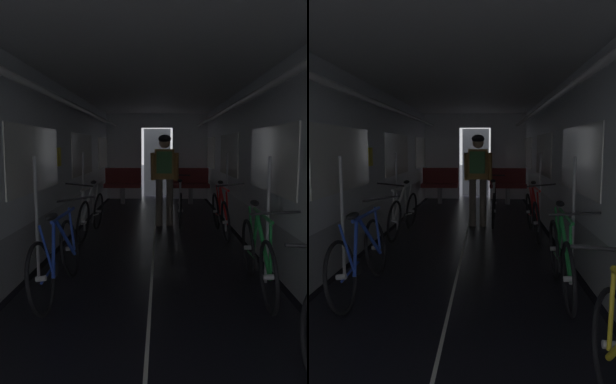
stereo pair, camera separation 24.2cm
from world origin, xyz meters
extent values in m
cube|color=black|center=(-1.41, 3.25, 0.00)|extent=(0.08, 11.50, 0.01)
cube|color=black|center=(1.41, 3.25, 0.00)|extent=(0.08, 11.50, 0.01)
cube|color=beige|center=(0.00, 3.25, 0.00)|extent=(0.03, 11.27, 0.00)
cube|color=#9EA0A5|center=(-1.51, 3.25, 0.30)|extent=(0.12, 11.50, 0.60)
cube|color=silver|center=(-1.51, 3.25, 1.53)|extent=(0.12, 11.50, 1.85)
cube|color=white|center=(-1.45, 2.67, 1.35)|extent=(0.02, 1.90, 0.80)
cube|color=white|center=(-1.45, 5.55, 1.35)|extent=(0.02, 1.90, 0.80)
cube|color=white|center=(-1.45, 8.42, 1.35)|extent=(0.02, 1.90, 0.80)
cube|color=yellow|center=(-1.45, 3.77, 1.35)|extent=(0.01, 0.20, 0.28)
cylinder|color=white|center=(-1.17, 3.25, 2.10)|extent=(0.07, 11.04, 0.07)
cylinder|color=#B7BABF|center=(-1.27, 2.10, 0.70)|extent=(0.04, 0.04, 1.40)
cylinder|color=#B7BABF|center=(-1.27, 4.70, 0.70)|extent=(0.04, 0.04, 1.40)
cube|color=#9EA0A5|center=(1.51, 3.25, 0.30)|extent=(0.12, 11.50, 0.60)
cube|color=silver|center=(1.51, 3.25, 1.53)|extent=(0.12, 11.50, 1.85)
cube|color=white|center=(1.45, 2.67, 1.35)|extent=(0.02, 1.90, 0.80)
cube|color=white|center=(1.45, 5.55, 1.35)|extent=(0.02, 1.90, 0.80)
cube|color=white|center=(1.45, 8.42, 1.35)|extent=(0.02, 1.90, 0.80)
cube|color=yellow|center=(1.45, 3.15, 1.35)|extent=(0.01, 0.20, 0.28)
cylinder|color=white|center=(1.17, 3.25, 2.10)|extent=(0.07, 11.04, 0.07)
cylinder|color=#B7BABF|center=(1.27, 2.10, 0.70)|extent=(0.04, 0.04, 1.40)
cylinder|color=#B7BABF|center=(1.27, 4.70, 0.70)|extent=(0.04, 0.04, 1.40)
cube|color=silver|center=(-0.95, 9.06, 1.23)|extent=(1.00, 0.12, 2.45)
cube|color=silver|center=(0.95, 9.06, 1.23)|extent=(1.00, 0.12, 2.45)
cube|color=silver|center=(0.00, 9.06, 2.25)|extent=(0.90, 0.12, 0.40)
cube|color=#4C4F54|center=(0.00, 9.76, 1.03)|extent=(0.81, 0.04, 2.05)
cube|color=silver|center=(0.00, 3.25, 2.51)|extent=(3.14, 11.62, 0.12)
cylinder|color=gray|center=(-0.90, 8.00, 0.22)|extent=(0.12, 0.12, 0.44)
cube|color=maroon|center=(-0.90, 8.00, 0.49)|extent=(0.96, 0.44, 0.10)
cube|color=maroon|center=(-0.90, 8.19, 0.74)|extent=(0.96, 0.08, 0.40)
torus|color=gray|center=(-1.33, 8.22, 0.94)|extent=(0.14, 0.14, 0.02)
cylinder|color=gray|center=(0.90, 8.00, 0.22)|extent=(0.12, 0.12, 0.44)
cube|color=maroon|center=(0.90, 8.00, 0.49)|extent=(0.96, 0.44, 0.10)
cube|color=maroon|center=(0.90, 8.19, 0.74)|extent=(0.96, 0.08, 0.40)
torus|color=gray|center=(0.47, 8.22, 0.94)|extent=(0.14, 0.14, 0.02)
torus|color=black|center=(-0.97, 1.24, 0.33)|extent=(0.14, 0.67, 0.67)
cylinder|color=#B2B2B7|center=(-0.97, 1.24, 0.33)|extent=(0.10, 0.05, 0.06)
torus|color=black|center=(-0.95, 2.26, 0.33)|extent=(0.14, 0.67, 0.67)
cylinder|color=#B2B2B7|center=(-0.95, 2.26, 0.33)|extent=(0.10, 0.05, 0.06)
cylinder|color=#2342B7|center=(-0.92, 1.95, 0.55)|extent=(0.13, 0.54, 0.56)
cylinder|color=#2342B7|center=(-0.93, 1.54, 0.55)|extent=(0.11, 0.34, 0.55)
cylinder|color=#2342B7|center=(-0.89, 1.79, 0.81)|extent=(0.05, 0.82, 0.04)
cylinder|color=#2342B7|center=(-0.93, 1.31, 0.57)|extent=(0.09, 0.16, 0.49)
cylinder|color=#2342B7|center=(-0.97, 1.47, 0.31)|extent=(0.03, 0.45, 0.07)
cylinder|color=#2342B7|center=(-0.92, 2.23, 0.57)|extent=(0.10, 0.09, 0.49)
cylinder|color=black|center=(-0.96, 1.69, 0.29)|extent=(0.04, 0.17, 0.17)
ellipsoid|color=black|center=(-0.89, 1.36, 0.87)|extent=(0.10, 0.24, 0.07)
cylinder|color=black|center=(-0.87, 2.25, 0.91)|extent=(0.44, 0.03, 0.09)
torus|color=black|center=(1.12, 2.33, 0.33)|extent=(0.11, 0.67, 0.67)
cylinder|color=#B2B2B7|center=(1.12, 2.33, 0.33)|extent=(0.10, 0.05, 0.06)
torus|color=black|center=(1.07, 1.31, 0.33)|extent=(0.11, 0.67, 0.67)
cylinder|color=#B2B2B7|center=(1.07, 1.31, 0.33)|extent=(0.10, 0.05, 0.06)
cylinder|color=#1E8438|center=(1.10, 1.63, 0.55)|extent=(0.05, 0.54, 0.56)
cylinder|color=#1E8438|center=(1.12, 2.04, 0.55)|extent=(0.08, 0.34, 0.55)
cylinder|color=#1E8438|center=(1.13, 1.78, 0.82)|extent=(0.08, 0.82, 0.04)
cylinder|color=#1E8438|center=(1.13, 2.26, 0.58)|extent=(0.05, 0.17, 0.49)
cylinder|color=#1E8438|center=(1.11, 2.11, 0.31)|extent=(0.05, 0.45, 0.07)
cylinder|color=#1E8438|center=(1.09, 1.34, 0.58)|extent=(0.06, 0.09, 0.49)
cylinder|color=black|center=(1.10, 1.88, 0.29)|extent=(0.03, 0.17, 0.17)
ellipsoid|color=black|center=(1.15, 2.21, 0.88)|extent=(0.11, 0.24, 0.07)
cylinder|color=black|center=(1.11, 1.32, 0.92)|extent=(0.44, 0.05, 0.05)
torus|color=black|center=(-1.03, 4.83, 0.33)|extent=(0.14, 0.68, 0.67)
cylinder|color=#B2B2B7|center=(-1.03, 4.83, 0.33)|extent=(0.10, 0.06, 0.06)
torus|color=black|center=(-1.11, 3.81, 0.33)|extent=(0.14, 0.68, 0.67)
cylinder|color=#B2B2B7|center=(-1.11, 3.81, 0.33)|extent=(0.10, 0.06, 0.06)
cylinder|color=silver|center=(-1.10, 4.13, 0.55)|extent=(0.12, 0.54, 0.56)
cylinder|color=silver|center=(-1.08, 4.53, 0.55)|extent=(0.07, 0.35, 0.55)
cylinder|color=silver|center=(-1.12, 4.28, 0.82)|extent=(0.09, 0.82, 0.04)
cylinder|color=silver|center=(-1.06, 4.76, 0.58)|extent=(0.08, 0.16, 0.49)
cylinder|color=silver|center=(-1.05, 4.60, 0.31)|extent=(0.05, 0.45, 0.07)
cylinder|color=silver|center=(-1.13, 3.84, 0.58)|extent=(0.07, 0.09, 0.49)
cylinder|color=black|center=(-1.06, 4.38, 0.29)|extent=(0.04, 0.17, 0.17)
ellipsoid|color=black|center=(-1.09, 4.71, 0.88)|extent=(0.11, 0.25, 0.07)
cylinder|color=black|center=(-1.16, 3.82, 0.92)|extent=(0.44, 0.05, 0.06)
torus|color=black|center=(1.11, 4.87, 0.33)|extent=(0.10, 0.67, 0.67)
cylinder|color=#B2B2B7|center=(1.11, 4.87, 0.33)|extent=(0.09, 0.05, 0.06)
torus|color=black|center=(1.12, 3.85, 0.33)|extent=(0.10, 0.67, 0.67)
cylinder|color=#B2B2B7|center=(1.12, 3.85, 0.33)|extent=(0.09, 0.05, 0.06)
cylinder|color=red|center=(1.14, 4.16, 0.55)|extent=(0.10, 0.54, 0.56)
cylinder|color=red|center=(1.14, 4.57, 0.55)|extent=(0.09, 0.34, 0.55)
cylinder|color=red|center=(1.16, 4.32, 0.82)|extent=(0.04, 0.82, 0.04)
cylinder|color=red|center=(1.14, 4.80, 0.57)|extent=(0.07, 0.16, 0.49)
cylinder|color=red|center=(1.11, 4.64, 0.31)|extent=(0.03, 0.45, 0.07)
cylinder|color=red|center=(1.14, 3.88, 0.57)|extent=(0.07, 0.09, 0.49)
cylinder|color=black|center=(1.11, 4.42, 0.29)|extent=(0.03, 0.17, 0.17)
ellipsoid|color=black|center=(1.17, 4.75, 0.88)|extent=(0.10, 0.24, 0.07)
cylinder|color=black|center=(1.17, 3.86, 0.92)|extent=(0.44, 0.03, 0.07)
cylinder|color=brown|center=(0.08, 5.16, 0.45)|extent=(0.13, 0.13, 0.90)
cylinder|color=brown|center=(0.28, 5.15, 0.45)|extent=(0.13, 0.13, 0.90)
cube|color=olive|center=(0.18, 5.15, 1.18)|extent=(0.37, 0.24, 0.56)
cylinder|color=olive|center=(-0.04, 5.18, 1.13)|extent=(0.10, 0.20, 0.53)
cylinder|color=olive|center=(0.40, 5.16, 1.13)|extent=(0.10, 0.20, 0.53)
sphere|color=tan|center=(0.18, 5.15, 1.58)|extent=(0.21, 0.21, 0.21)
ellipsoid|color=black|center=(0.18, 5.15, 1.65)|extent=(0.25, 0.29, 0.16)
cube|color=#3D703D|center=(0.17, 4.98, 1.22)|extent=(0.29, 0.17, 0.40)
torus|color=black|center=(0.47, 4.89, 0.33)|extent=(0.08, 0.67, 0.67)
cylinder|color=#B2B2B7|center=(0.47, 4.89, 0.33)|extent=(0.09, 0.05, 0.05)
torus|color=black|center=(0.51, 5.91, 0.33)|extent=(0.08, 0.67, 0.67)
cylinder|color=#B2B2B7|center=(0.51, 5.91, 0.33)|extent=(0.09, 0.05, 0.05)
cylinder|color=#ADAFB5|center=(0.49, 5.60, 0.55)|extent=(0.05, 0.54, 0.56)
cylinder|color=#ADAFB5|center=(0.48, 5.19, 0.55)|extent=(0.06, 0.34, 0.55)
cylinder|color=#ADAFB5|center=(0.48, 5.44, 0.82)|extent=(0.07, 0.82, 0.03)
cylinder|color=#ADAFB5|center=(0.47, 4.97, 0.58)|extent=(0.03, 0.16, 0.49)
cylinder|color=#ADAFB5|center=(0.48, 5.12, 0.31)|extent=(0.04, 0.45, 0.07)
cylinder|color=#ADAFB5|center=(0.50, 5.88, 0.58)|extent=(0.04, 0.09, 0.49)
cylinder|color=black|center=(0.49, 5.34, 0.29)|extent=(0.02, 0.17, 0.17)
ellipsoid|color=black|center=(0.46, 5.02, 0.88)|extent=(0.10, 0.24, 0.06)
cylinder|color=black|center=(0.50, 5.90, 0.92)|extent=(0.44, 0.04, 0.03)
camera|label=1|loc=(0.09, -2.01, 1.50)|focal=35.65mm
camera|label=2|loc=(0.34, -2.00, 1.50)|focal=35.65mm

